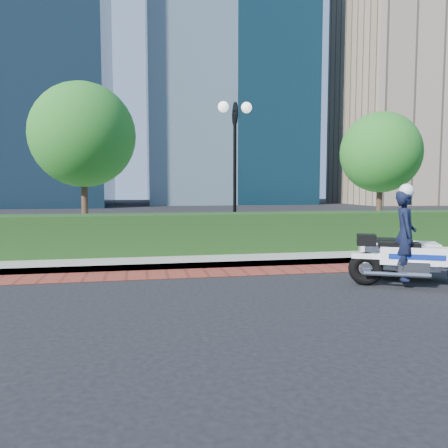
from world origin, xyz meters
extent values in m
plane|color=black|center=(0.00, 0.00, 0.00)|extent=(120.00, 120.00, 0.00)
cube|color=maroon|center=(0.00, 1.50, 0.01)|extent=(60.00, 1.00, 0.01)
cube|color=gray|center=(0.00, 6.00, 0.07)|extent=(60.00, 8.00, 0.15)
cube|color=#113415|center=(0.00, 3.60, 0.65)|extent=(18.00, 1.20, 1.00)
cylinder|color=black|center=(1.00, 5.20, 0.30)|extent=(0.30, 0.30, 0.30)
cylinder|color=black|center=(1.00, 5.20, 2.15)|extent=(0.10, 0.10, 3.70)
cylinder|color=black|center=(1.00, 5.20, 4.00)|extent=(0.04, 0.70, 0.70)
sphere|color=white|center=(0.65, 5.20, 4.20)|extent=(0.32, 0.32, 0.32)
sphere|color=white|center=(1.35, 5.20, 4.20)|extent=(0.32, 0.32, 0.32)
cylinder|color=#332319|center=(-3.50, 6.50, 1.23)|extent=(0.20, 0.20, 2.17)
sphere|color=#196118|center=(-3.50, 6.50, 3.44)|extent=(3.20, 3.20, 3.20)
cylinder|color=#332319|center=(6.50, 6.50, 1.11)|extent=(0.20, 0.20, 1.92)
sphere|color=#196118|center=(6.50, 6.50, 3.05)|extent=(2.80, 2.80, 2.80)
cube|color=black|center=(8.00, 44.00, 23.00)|extent=(18.00, 15.00, 46.00)
cube|color=gray|center=(28.00, 38.00, 14.00)|extent=(14.00, 12.00, 28.00)
torus|color=black|center=(2.35, -0.21, 0.31)|extent=(0.65, 0.44, 0.63)
cube|color=white|center=(3.13, -0.57, 0.59)|extent=(1.25, 0.79, 0.32)
cube|color=silver|center=(3.09, -0.55, 0.36)|extent=(0.63, 0.56, 0.27)
cube|color=black|center=(2.87, -0.45, 0.78)|extent=(0.77, 0.56, 0.10)
cube|color=black|center=(2.35, -0.21, 0.86)|extent=(0.43, 0.42, 0.21)
cube|color=white|center=(3.30, 0.25, 0.48)|extent=(1.62, 1.22, 0.52)
cube|color=black|center=(3.21, 0.29, 0.76)|extent=(0.80, 0.71, 0.08)
torus|color=black|center=(3.40, 0.70, 0.24)|extent=(0.50, 0.34, 0.48)
imported|color=black|center=(2.96, -0.49, 0.96)|extent=(0.61, 0.71, 1.64)
sphere|color=white|center=(2.96, -0.49, 1.77)|extent=(0.27, 0.27, 0.27)
camera|label=1|loc=(-1.74, -7.65, 1.83)|focal=35.00mm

